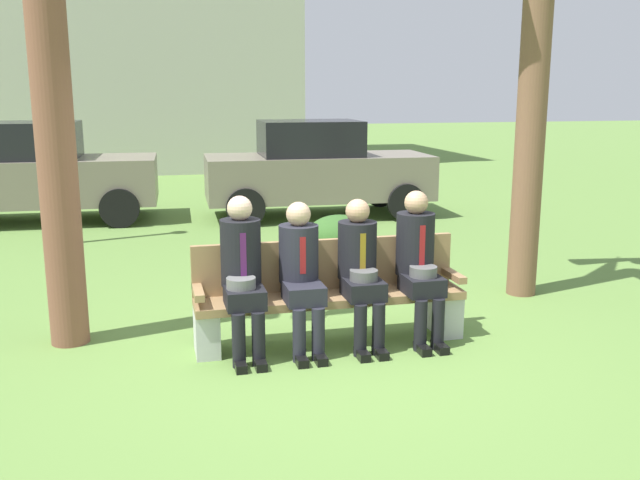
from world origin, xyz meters
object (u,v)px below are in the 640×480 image
Objects in this scene: park_bench at (329,294)px; parked_car_far at (316,169)px; shrub_near_bench at (339,235)px; seated_man_centerright at (360,265)px; street_lamp at (52,100)px; parked_car_near at (35,173)px; seated_man_leftmost at (242,269)px; seated_man_centerleft at (301,269)px; seated_man_rightmost at (418,259)px.

park_bench is 6.36m from parked_car_far.
seated_man_centerright is at bearing -102.24° from shrub_near_bench.
street_lamp is at bearing 119.82° from park_bench.
parked_car_near reaches higher than park_bench.
park_bench reaches higher than shrub_near_bench.
seated_man_centerright is at bearing -62.47° from parked_car_near.
street_lamp is (-1.98, 4.94, 1.31)m from seated_man_leftmost.
street_lamp reaches higher than parked_car_near.
street_lamp is (-2.76, 4.81, 1.61)m from park_bench.
seated_man_centerright is at bearing -29.75° from park_bench.
seated_man_centerleft is at bearing -63.39° from street_lamp.
parked_car_near reaches higher than shrub_near_bench.
seated_man_leftmost is 0.40× the size of street_lamp.
seated_man_rightmost is 0.34× the size of parked_car_far.
street_lamp is (-3.00, 4.95, 1.34)m from seated_man_centerright.
seated_man_leftmost is 1.05× the size of seated_man_centerright.
parked_car_far is at bearing 79.93° from seated_man_centerright.
seated_man_leftmost is 0.50m from seated_man_centerleft.
seated_man_leftmost is at bearing 179.65° from seated_man_centerright.
park_bench is at bearing -63.61° from parked_car_near.
seated_man_centerleft is at bearing 179.43° from seated_man_centerright.
seated_man_centerright is 6.44m from parked_car_far.
parked_car_far is 4.52m from street_lamp.
park_bench is at bearing 9.59° from seated_man_leftmost.
parked_car_near is 1.19× the size of street_lamp.
shrub_near_bench is (0.96, 3.19, -0.16)m from park_bench.
parked_car_near is (-4.31, 3.57, 0.56)m from shrub_near_bench.
seated_man_leftmost is 1.05× the size of seated_man_centerleft.
parked_car_near is at bearing 173.32° from parked_car_far.
parked_car_far is (2.15, 6.33, 0.09)m from seated_man_leftmost.
seated_man_centerleft is at bearing -179.99° from seated_man_rightmost.
seated_man_leftmost reaches higher than seated_man_rightmost.
park_bench is 1.86× the size of seated_man_centerleft.
street_lamp is at bearing 125.58° from seated_man_rightmost.
seated_man_leftmost is 5.48m from street_lamp.
shrub_near_bench is (0.18, 3.32, -0.46)m from seated_man_rightmost.
seated_man_centerright is 0.39× the size of street_lamp.
shrub_near_bench is at bearing -23.59° from street_lamp.
parked_car_near is (-3.59, 6.89, 0.13)m from seated_man_centerright.
park_bench is at bearing -106.82° from shrub_near_bench.
park_bench is 1.78× the size of seated_man_rightmost.
seated_man_centerleft is 6.55m from parked_car_far.
parked_car_near is (-3.07, 6.89, 0.13)m from seated_man_centerleft.
parked_car_far is at bearing 71.27° from seated_man_leftmost.
seated_man_centerright is at bearing -58.78° from street_lamp.
seated_man_leftmost is 3.78m from shrub_near_bench.
seated_man_rightmost is 6.36m from parked_car_far.
parked_car_far is (1.37, 6.20, 0.40)m from park_bench.
seated_man_centerleft is 5.69m from street_lamp.
park_bench is at bearing 170.34° from seated_man_rightmost.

